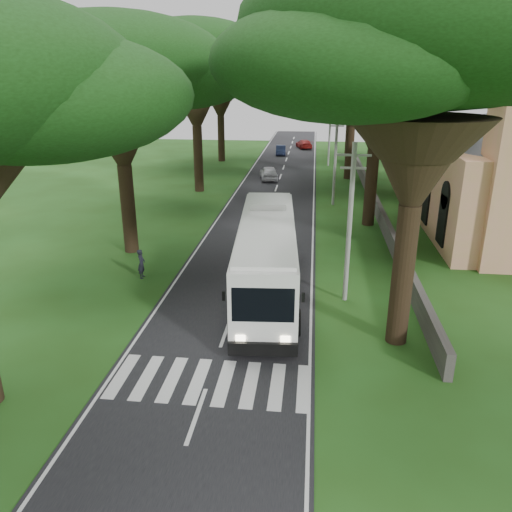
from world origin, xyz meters
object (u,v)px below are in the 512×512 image
distant_car_a (269,173)px  distant_car_b (281,150)px  distant_car_c (304,144)px  church (505,160)px  pole_far (330,132)px  pedestrian (141,264)px  pole_near (350,222)px  pole_mid (335,157)px  coach_bus (267,255)px

distant_car_a → distant_car_b: bearing=-99.9°
distant_car_b → distant_car_c: bearing=61.7°
church → distant_car_a: (-19.01, 14.68, -4.13)m
pole_far → pedestrian: size_ratio=4.73×
distant_car_a → pedestrian: (-4.69, -28.54, 0.07)m
distant_car_c → church: bearing=97.2°
church → distant_car_a: 24.36m
pole_near → distant_car_a: size_ratio=1.82×
pole_mid → distant_car_a: (-6.64, 10.22, -3.40)m
pole_mid → pedestrian: (-11.33, -18.32, -3.34)m
pole_far → distant_car_c: bearing=102.8°
pole_mid → distant_car_a: bearing=123.0°
distant_car_a → pole_near: bearing=92.8°
pole_mid → distant_car_c: bearing=95.6°
pole_far → distant_car_b: size_ratio=2.06×
pole_far → coach_bus: pole_far is taller
church → pedestrian: church is taller
distant_car_a → coach_bus: bearing=85.3°
distant_car_b → pole_mid: bearing=-80.5°
pole_far → church: bearing=-63.2°
coach_bus → distant_car_c: size_ratio=3.00×
church → coach_bus: church is taller
pole_mid → distant_car_b: (-6.55, 28.19, -3.51)m
pole_mid → coach_bus: pole_mid is taller
distant_car_c → pedestrian: (-7.93, -53.35, 0.15)m
pole_near → pole_mid: same height
pole_far → distant_car_a: (-6.64, -9.78, -3.40)m
pole_near → coach_bus: 4.59m
pole_near → pole_mid: bearing=90.0°
pole_near → distant_car_b: pole_near is taller
church → distant_car_c: church is taller
church → coach_bus: bearing=-137.4°
pole_near → pole_mid: 20.00m
pedestrian → distant_car_a: bearing=-13.9°
pole_mid → distant_car_c: 35.37m
pedestrian → pole_near: bearing=-103.0°
pole_near → distant_car_b: bearing=97.7°
pole_far → coach_bus: size_ratio=0.59×
church → distant_car_c: bearing=111.8°
pole_far → pedestrian: bearing=-106.5°
pole_mid → distant_car_c: (-3.40, 35.03, -3.49)m
pole_near → distant_car_a: pole_near is taller
pole_near → pedestrian: 11.93m
pole_mid → pole_far: same height
distant_car_a → distant_car_c: distant_car_a is taller
pole_far → coach_bus: bearing=-95.9°
pole_mid → pole_near: bearing=-90.0°
church → distant_car_a: church is taller
coach_bus → pedestrian: 7.46m
distant_car_b → distant_car_c: (3.15, 6.85, 0.02)m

